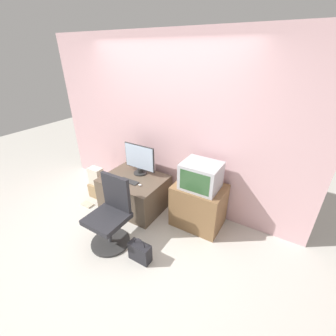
{
  "coord_description": "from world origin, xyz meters",
  "views": [
    {
      "loc": [
        1.75,
        -1.51,
        2.34
      ],
      "look_at": [
        0.22,
        1.01,
        0.79
      ],
      "focal_mm": 24.0,
      "sensor_mm": 36.0,
      "label": 1
    }
  ],
  "objects_px": {
    "handbag": "(140,252)",
    "book": "(87,204)",
    "mouse": "(140,185)",
    "keyboard": "(129,181)",
    "cardboard_box_lower": "(98,190)",
    "main_monitor": "(140,160)",
    "office_chair": "(111,217)",
    "crt_tv": "(201,176)"
  },
  "relations": [
    {
      "from": "handbag",
      "to": "book",
      "type": "bearing_deg",
      "value": 163.85
    },
    {
      "from": "mouse",
      "to": "handbag",
      "type": "height_order",
      "value": "mouse"
    },
    {
      "from": "keyboard",
      "to": "handbag",
      "type": "height_order",
      "value": "keyboard"
    },
    {
      "from": "keyboard",
      "to": "cardboard_box_lower",
      "type": "xyz_separation_m",
      "value": [
        -0.77,
        0.02,
        -0.43
      ]
    },
    {
      "from": "main_monitor",
      "to": "office_chair",
      "type": "xyz_separation_m",
      "value": [
        0.23,
        -0.95,
        -0.38
      ]
    },
    {
      "from": "crt_tv",
      "to": "book",
      "type": "height_order",
      "value": "crt_tv"
    },
    {
      "from": "mouse",
      "to": "book",
      "type": "bearing_deg",
      "value": -162.8
    },
    {
      "from": "book",
      "to": "mouse",
      "type": "bearing_deg",
      "value": 17.2
    },
    {
      "from": "keyboard",
      "to": "mouse",
      "type": "relative_size",
      "value": 5.73
    },
    {
      "from": "main_monitor",
      "to": "crt_tv",
      "type": "distance_m",
      "value": 1.09
    },
    {
      "from": "book",
      "to": "main_monitor",
      "type": "bearing_deg",
      "value": 40.22
    },
    {
      "from": "book",
      "to": "cardboard_box_lower",
      "type": "bearing_deg",
      "value": 98.21
    },
    {
      "from": "handbag",
      "to": "cardboard_box_lower",
      "type": "bearing_deg",
      "value": 153.91
    },
    {
      "from": "office_chair",
      "to": "main_monitor",
      "type": "bearing_deg",
      "value": 103.7
    },
    {
      "from": "main_monitor",
      "to": "office_chair",
      "type": "height_order",
      "value": "main_monitor"
    },
    {
      "from": "office_chair",
      "to": "book",
      "type": "bearing_deg",
      "value": 159.59
    },
    {
      "from": "crt_tv",
      "to": "book",
      "type": "bearing_deg",
      "value": -162.92
    },
    {
      "from": "office_chair",
      "to": "handbag",
      "type": "xyz_separation_m",
      "value": [
        0.52,
        -0.07,
        -0.28
      ]
    },
    {
      "from": "handbag",
      "to": "mouse",
      "type": "bearing_deg",
      "value": 125.97
    },
    {
      "from": "keyboard",
      "to": "mouse",
      "type": "height_order",
      "value": "mouse"
    },
    {
      "from": "crt_tv",
      "to": "office_chair",
      "type": "relative_size",
      "value": 0.53
    },
    {
      "from": "keyboard",
      "to": "handbag",
      "type": "distance_m",
      "value": 1.11
    },
    {
      "from": "keyboard",
      "to": "handbag",
      "type": "bearing_deg",
      "value": -44.28
    },
    {
      "from": "office_chair",
      "to": "handbag",
      "type": "distance_m",
      "value": 0.59
    },
    {
      "from": "cardboard_box_lower",
      "to": "handbag",
      "type": "xyz_separation_m",
      "value": [
        1.51,
        -0.74,
        0.01
      ]
    },
    {
      "from": "crt_tv",
      "to": "mouse",
      "type": "bearing_deg",
      "value": -163.05
    },
    {
      "from": "keyboard",
      "to": "cardboard_box_lower",
      "type": "distance_m",
      "value": 0.88
    },
    {
      "from": "mouse",
      "to": "handbag",
      "type": "xyz_separation_m",
      "value": [
        0.52,
        -0.71,
        -0.42
      ]
    },
    {
      "from": "mouse",
      "to": "office_chair",
      "type": "height_order",
      "value": "office_chair"
    },
    {
      "from": "main_monitor",
      "to": "crt_tv",
      "type": "height_order",
      "value": "main_monitor"
    },
    {
      "from": "handbag",
      "to": "crt_tv",
      "type": "bearing_deg",
      "value": 71.05
    },
    {
      "from": "main_monitor",
      "to": "handbag",
      "type": "height_order",
      "value": "main_monitor"
    },
    {
      "from": "keyboard",
      "to": "office_chair",
      "type": "relative_size",
      "value": 0.34
    },
    {
      "from": "cardboard_box_lower",
      "to": "book",
      "type": "height_order",
      "value": "cardboard_box_lower"
    },
    {
      "from": "crt_tv",
      "to": "cardboard_box_lower",
      "type": "relative_size",
      "value": 1.93
    },
    {
      "from": "cardboard_box_lower",
      "to": "crt_tv",
      "type": "bearing_deg",
      "value": 7.35
    },
    {
      "from": "cardboard_box_lower",
      "to": "book",
      "type": "bearing_deg",
      "value": -81.79
    },
    {
      "from": "keyboard",
      "to": "office_chair",
      "type": "bearing_deg",
      "value": -71.32
    },
    {
      "from": "handbag",
      "to": "book",
      "type": "xyz_separation_m",
      "value": [
        -1.46,
        0.42,
        -0.12
      ]
    },
    {
      "from": "keyboard",
      "to": "book",
      "type": "height_order",
      "value": "keyboard"
    },
    {
      "from": "main_monitor",
      "to": "cardboard_box_lower",
      "type": "xyz_separation_m",
      "value": [
        -0.76,
        -0.29,
        -0.67
      ]
    },
    {
      "from": "keyboard",
      "to": "book",
      "type": "xyz_separation_m",
      "value": [
        -0.72,
        -0.29,
        -0.54
      ]
    }
  ]
}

